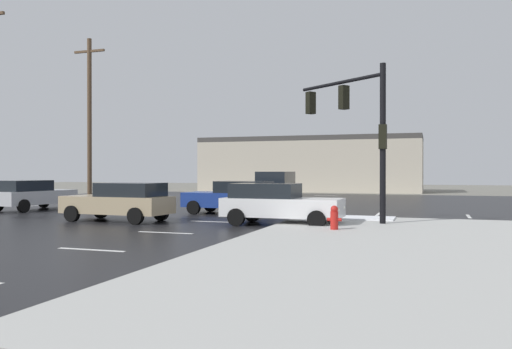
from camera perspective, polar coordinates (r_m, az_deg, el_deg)
The scene contains 13 objects.
ground_plane at distance 26.90m, azimuth 0.36°, elevation -4.06°, with size 120.00×120.00×0.00m, color slate.
road_asphalt at distance 26.90m, azimuth 0.36°, elevation -4.04°, with size 44.00×44.00×0.02m, color black.
snow_strip_curbside at distance 21.82m, azimuth 9.62°, elevation -4.64°, with size 4.00×1.60×0.06m, color white.
lane_markings at distance 25.23m, azimuth 1.98°, elevation -4.30°, with size 36.15×36.15×0.01m.
traffic_signal_mast at distance 20.75m, azimuth 11.10°, elevation 5.89°, with size 3.81×2.98×5.91m.
fire_hydrant at distance 17.50m, azimuth 8.54°, elevation -4.66°, with size 0.48×0.26×0.79m.
strip_building_background at distance 55.51m, azimuth 6.00°, elevation 1.11°, with size 22.61×8.00×5.63m.
suv_navy at distance 32.24m, azimuth 2.19°, elevation -1.39°, with size 2.40×4.93×2.03m.
sedan_blue at distance 25.02m, azimuth -2.39°, elevation -2.43°, with size 4.60×2.19×1.58m.
sedan_tan at distance 22.04m, azimuth -14.55°, elevation -2.82°, with size 4.62×2.24×1.58m.
sedan_white at distance 19.93m, azimuth 2.40°, elevation -3.14°, with size 4.56×2.08×1.58m.
sedan_silver at distance 29.90m, azimuth -23.30°, elevation -2.01°, with size 2.33×4.65×1.58m.
utility_pole_far at distance 35.05m, azimuth -17.72°, elevation 5.91°, with size 2.20×0.28×10.51m.
Camera 1 is at (8.37, -25.48, 2.06)m, focal length 36.65 mm.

